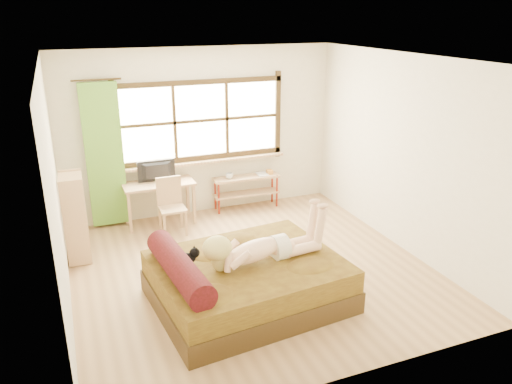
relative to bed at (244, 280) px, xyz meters
name	(u,v)px	position (x,y,z in m)	size (l,w,h in m)	color
floor	(251,269)	(0.36, 0.70, -0.28)	(4.50, 4.50, 0.00)	#9E754C
ceiling	(251,59)	(0.36, 0.70, 2.42)	(4.50, 4.50, 0.00)	white
wall_back	(201,133)	(0.36, 2.95, 1.07)	(4.50, 4.50, 0.00)	silver
wall_front	(348,249)	(0.36, -1.55, 1.07)	(4.50, 4.50, 0.00)	silver
wall_left	(55,196)	(-1.89, 0.70, 1.07)	(4.50, 4.50, 0.00)	silver
wall_right	(403,154)	(2.61, 0.70, 1.07)	(4.50, 4.50, 0.00)	silver
window	(201,123)	(0.36, 2.92, 1.23)	(2.80, 0.16, 1.46)	#FFEDBF
curtain	(105,156)	(-1.19, 2.83, 0.87)	(0.55, 0.10, 2.20)	#509629
bed	(244,280)	(0.00, 0.00, 0.00)	(2.25, 1.88, 0.80)	#352610
woman	(262,236)	(0.20, -0.04, 0.55)	(1.47, 0.42, 0.63)	beige
kitten	(184,258)	(-0.67, 0.11, 0.37)	(0.31, 0.13, 0.25)	black
desk	(159,188)	(-0.44, 2.65, 0.31)	(1.10, 0.51, 0.68)	tan
monitor	(157,172)	(-0.44, 2.70, 0.57)	(0.58, 0.08, 0.34)	black
chair	(171,202)	(-0.34, 2.27, 0.19)	(0.39, 0.39, 0.86)	tan
pipe_shelf	(247,185)	(1.08, 2.77, 0.13)	(1.14, 0.33, 0.64)	tan
cup	(229,176)	(0.77, 2.77, 0.33)	(0.12, 0.12, 0.10)	gray
book	(257,175)	(1.27, 2.77, 0.29)	(0.18, 0.24, 0.02)	gray
bookshelf	(75,217)	(-1.72, 1.87, 0.32)	(0.31, 0.53, 1.20)	tan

